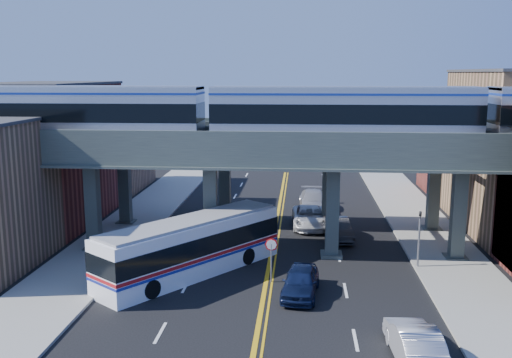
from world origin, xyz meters
The scene contains 17 objects.
ground centered at (0.00, 0.00, 0.00)m, with size 120.00×120.00×0.00m, color black.
sidewalk_west centered at (-11.50, 10.00, 0.08)m, with size 5.00×70.00×0.16m, color gray.
sidewalk_east centered at (11.50, 10.00, 0.08)m, with size 5.00×70.00×0.16m, color gray.
building_west_b centered at (-18.50, 16.00, 5.50)m, with size 8.00×14.00×11.00m, color maroon.
building_west_c centered at (-18.50, 29.00, 4.00)m, with size 8.00×10.00×8.00m, color #9B7650.
building_east_c centered at (18.50, 29.00, 4.50)m, with size 8.00×10.00×9.00m, color maroon.
elevated_viaduct_near centered at (0.00, 8.00, 6.47)m, with size 52.00×3.60×7.40m.
elevated_viaduct_far centered at (0.00, 15.00, 6.47)m, with size 52.00×3.60×7.40m.
transit_train centered at (4.54, 8.00, 9.43)m, with size 51.36×3.22×3.76m.
stop_sign centered at (0.30, 3.00, 1.76)m, with size 0.76×0.09×2.63m.
traffic_signal centered at (9.20, 6.00, 2.30)m, with size 0.15×0.18×4.10m.
transit_bus centered at (-4.52, 3.99, 1.67)m, with size 9.89×11.68×3.25m.
car_lane_a centered at (1.98, 1.13, 0.78)m, with size 1.83×4.56×1.55m, color #0F1838.
car_lane_b centered at (4.65, 12.02, 0.77)m, with size 1.62×4.66×1.53m, color #2D2D30.
car_lane_c centered at (2.65, 15.25, 0.79)m, with size 2.63×5.71×1.59m, color silver.
car_lane_d centered at (3.05, 20.76, 0.85)m, with size 2.38×5.86×1.70m, color #9A999E.
car_parked_curb centered at (6.78, -5.70, 0.81)m, with size 1.71×4.91×1.62m, color #A6A5AA.
Camera 1 is at (1.93, -28.32, 11.91)m, focal length 40.00 mm.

